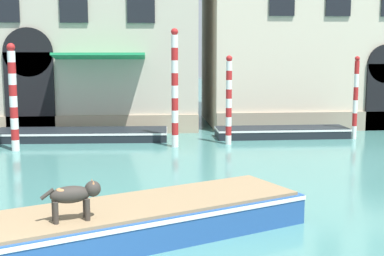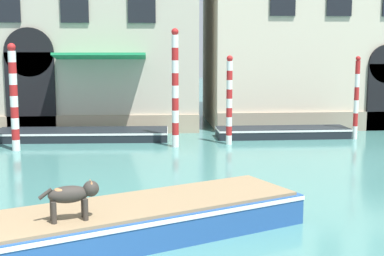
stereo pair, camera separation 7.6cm
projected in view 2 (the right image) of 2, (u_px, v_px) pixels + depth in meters
The scene contains 8 objects.
boat_foreground at pixel (85, 228), 9.79m from camera, with size 8.82×5.39×0.68m.
dog_on_deck at pixel (73, 195), 9.22m from camera, with size 1.02×0.48×0.69m.
boat_moored_near_palazzo at pixel (82, 134), 21.43m from camera, with size 6.94×2.14×0.40m.
boat_moored_far at pixel (282, 132), 21.98m from camera, with size 5.42×1.44×0.41m.
mooring_pole_0 at pixel (229, 100), 20.17m from camera, with size 0.23×0.23×3.37m.
mooring_pole_2 at pixel (175, 88), 19.54m from camera, with size 0.26×0.26×4.35m.
mooring_pole_3 at pixel (356, 98), 21.38m from camera, with size 0.19×0.19×3.33m.
mooring_pole_4 at pixel (14, 97), 18.87m from camera, with size 0.29×0.29×3.81m.
Camera 2 is at (0.98, -6.22, 3.62)m, focal length 50.00 mm.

